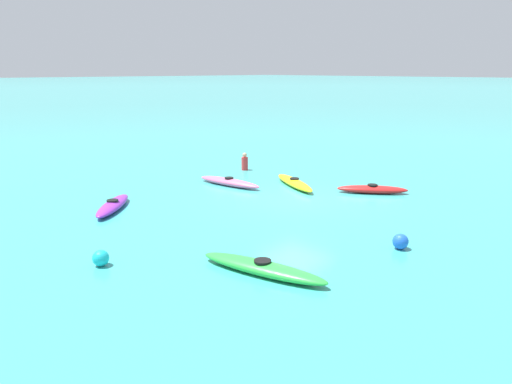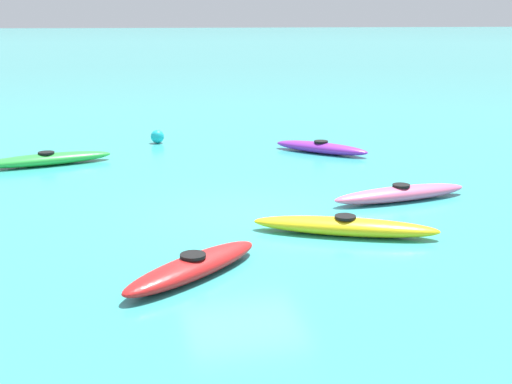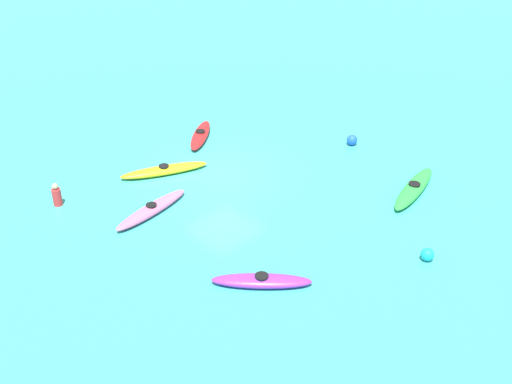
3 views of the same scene
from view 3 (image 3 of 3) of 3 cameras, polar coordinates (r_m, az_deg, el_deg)
name	(u,v)px [view 3 (image 3 of 3)]	position (r m, az deg, el deg)	size (l,w,h in m)	color
ground_plane	(223,175)	(24.84, -2.96, 1.49)	(600.00, 600.00, 0.00)	#38ADA8
kayak_red	(200,135)	(27.71, -4.97, 5.08)	(2.26, 2.62, 0.37)	red
kayak_green	(414,188)	(24.36, 13.91, 0.33)	(1.52, 3.60, 0.37)	green
kayak_purple	(262,281)	(19.20, 0.51, -7.92)	(2.62, 2.55, 0.37)	purple
kayak_yellow	(164,170)	(25.10, -8.20, 1.94)	(2.00, 3.38, 0.37)	yellow
kayak_pink	(152,209)	(22.71, -9.29, -1.54)	(1.07, 3.34, 0.37)	pink
buoy_cyan	(427,255)	(20.85, 15.04, -5.41)	(0.43, 0.43, 0.43)	#19B7C6
buoy_blue	(352,140)	(27.34, 8.56, 4.60)	(0.45, 0.45, 0.45)	blue
person_near_shore	(57,196)	(23.85, -17.35, -0.31)	(0.42, 0.42, 0.88)	red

